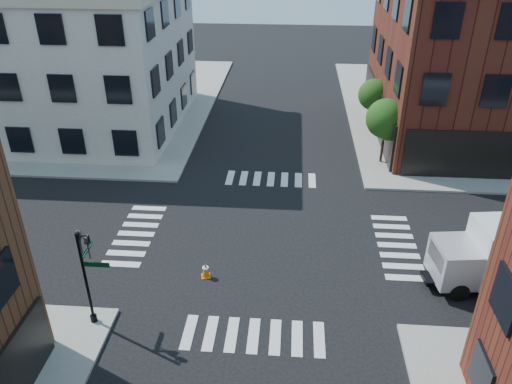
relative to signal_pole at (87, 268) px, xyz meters
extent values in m
plane|color=black|center=(6.72, 6.68, -2.86)|extent=(120.00, 120.00, 0.00)
cube|color=gray|center=(-14.28, 27.68, -2.78)|extent=(30.00, 30.00, 0.15)
cube|color=beige|center=(-12.28, 22.68, 2.64)|extent=(22.00, 16.00, 11.00)
cylinder|color=black|center=(14.22, 16.68, -1.97)|extent=(0.18, 0.18, 1.47)
cylinder|color=black|center=(14.22, 16.68, -1.24)|extent=(0.12, 0.12, 1.47)
sphere|color=#183E10|center=(14.22, 16.68, 0.44)|extent=(2.69, 2.69, 2.69)
sphere|color=#183E10|center=(14.47, 16.58, -0.10)|extent=(1.85, 1.85, 1.85)
cylinder|color=black|center=(14.22, 22.68, -2.04)|extent=(0.18, 0.18, 1.33)
cylinder|color=black|center=(14.22, 22.68, -1.38)|extent=(0.12, 0.12, 1.33)
sphere|color=#183E10|center=(14.22, 22.68, 0.14)|extent=(2.43, 2.43, 2.43)
sphere|color=#183E10|center=(14.47, 22.58, -0.35)|extent=(1.67, 1.67, 1.67)
cylinder|color=black|center=(-0.08, -0.12, -0.56)|extent=(0.12, 0.12, 4.60)
cylinder|color=black|center=(-0.08, -0.12, -2.56)|extent=(0.28, 0.28, 0.30)
cube|color=#053819|center=(0.47, -0.12, 0.29)|extent=(1.10, 0.03, 0.22)
cube|color=#053819|center=(-0.08, 0.43, 0.54)|extent=(0.03, 1.10, 0.22)
imported|color=black|center=(0.27, -0.02, 1.04)|extent=(0.22, 0.18, 1.10)
imported|color=black|center=(-0.18, 0.23, 1.04)|extent=(0.18, 0.22, 1.10)
cube|color=#A4A5A7|center=(15.59, 3.57, -1.45)|extent=(2.07, 2.39, 1.81)
cube|color=black|center=(14.73, 3.46, -1.13)|extent=(0.30, 1.72, 0.82)
cube|color=black|center=(17.93, 3.86, -2.40)|extent=(7.32, 1.80, 0.23)
cylinder|color=black|center=(15.71, 2.62, -2.40)|extent=(0.94, 0.43, 0.91)
cylinder|color=black|center=(15.47, 4.51, -2.40)|extent=(0.94, 0.43, 0.91)
cylinder|color=black|center=(18.71, 4.92, -2.40)|extent=(0.94, 0.43, 0.91)
cube|color=orange|center=(4.13, 3.35, -2.83)|extent=(0.53, 0.53, 0.05)
cone|color=orange|center=(4.13, 3.35, -2.46)|extent=(0.50, 0.50, 0.80)
cylinder|color=white|center=(4.13, 3.35, -2.35)|extent=(0.31, 0.31, 0.09)
camera|label=1|loc=(7.99, -15.36, 12.36)|focal=35.00mm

